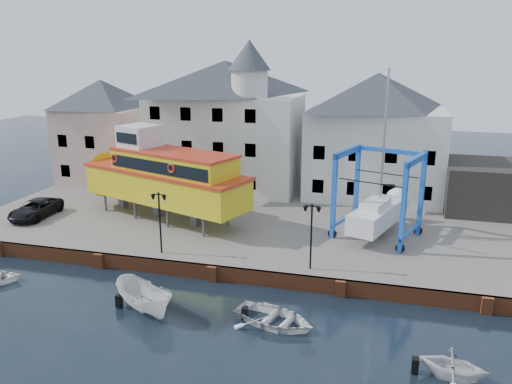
# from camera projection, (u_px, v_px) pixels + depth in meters

# --- Properties ---
(ground) EXTENTS (140.00, 140.00, 0.00)m
(ground) POSITION_uv_depth(u_px,v_px,m) (213.00, 281.00, 31.50)
(ground) COLOR black
(ground) RESTS_ON ground
(hardstanding) EXTENTS (44.00, 22.00, 1.00)m
(hardstanding) POSITION_uv_depth(u_px,v_px,m) (257.00, 219.00, 41.61)
(hardstanding) COLOR slate
(hardstanding) RESTS_ON ground
(quay_wall) EXTENTS (44.00, 0.47, 1.00)m
(quay_wall) POSITION_uv_depth(u_px,v_px,m) (213.00, 273.00, 31.46)
(quay_wall) COLOR brown
(quay_wall) RESTS_ON ground
(building_pink) EXTENTS (8.00, 7.00, 10.30)m
(building_pink) POSITION_uv_depth(u_px,v_px,m) (104.00, 131.00, 51.01)
(building_pink) COLOR tan
(building_pink) RESTS_ON hardstanding
(building_white_main) EXTENTS (14.00, 8.30, 14.00)m
(building_white_main) POSITION_uv_depth(u_px,v_px,m) (227.00, 123.00, 47.83)
(building_white_main) COLOR silver
(building_white_main) RESTS_ON hardstanding
(building_white_right) EXTENTS (12.00, 8.00, 11.20)m
(building_white_right) POSITION_uv_depth(u_px,v_px,m) (375.00, 136.00, 45.19)
(building_white_right) COLOR silver
(building_white_right) RESTS_ON hardstanding
(shed_dark) EXTENTS (8.00, 7.00, 4.00)m
(shed_dark) POSITION_uv_depth(u_px,v_px,m) (493.00, 187.00, 41.85)
(shed_dark) COLOR black
(shed_dark) RESTS_ON hardstanding
(lamp_post_left) EXTENTS (1.12, 0.32, 4.20)m
(lamp_post_left) POSITION_uv_depth(u_px,v_px,m) (159.00, 207.00, 32.47)
(lamp_post_left) COLOR black
(lamp_post_left) RESTS_ON hardstanding
(lamp_post_right) EXTENTS (1.12, 0.32, 4.20)m
(lamp_post_right) POSITION_uv_depth(u_px,v_px,m) (312.00, 220.00, 30.02)
(lamp_post_right) COLOR black
(lamp_post_right) RESTS_ON hardstanding
(tour_boat) EXTENTS (17.17, 9.48, 7.32)m
(tour_boat) POSITION_uv_depth(u_px,v_px,m) (156.00, 175.00, 39.82)
(tour_boat) COLOR #59595E
(tour_boat) RESTS_ON hardstanding
(travel_lift) EXTENTS (6.67, 8.12, 11.94)m
(travel_lift) POSITION_uv_depth(u_px,v_px,m) (381.00, 208.00, 36.34)
(travel_lift) COLOR #1956AF
(travel_lift) RESTS_ON hardstanding
(van) EXTENTS (2.58, 5.15, 1.40)m
(van) POSITION_uv_depth(u_px,v_px,m) (36.00, 209.00, 40.36)
(van) COLOR black
(van) RESTS_ON hardstanding
(motorboat_a) EXTENTS (4.93, 3.92, 1.81)m
(motorboat_a) POSITION_uv_depth(u_px,v_px,m) (145.00, 311.00, 27.84)
(motorboat_a) COLOR white
(motorboat_a) RESTS_ON ground
(motorboat_b) EXTENTS (5.23, 4.36, 0.93)m
(motorboat_b) POSITION_uv_depth(u_px,v_px,m) (274.00, 324.00, 26.49)
(motorboat_b) COLOR white
(motorboat_b) RESTS_ON ground
(motorboat_c) EXTENTS (3.40, 3.08, 1.56)m
(motorboat_c) POSITION_uv_depth(u_px,v_px,m) (452.00, 378.00, 22.06)
(motorboat_c) COLOR white
(motorboat_c) RESTS_ON ground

